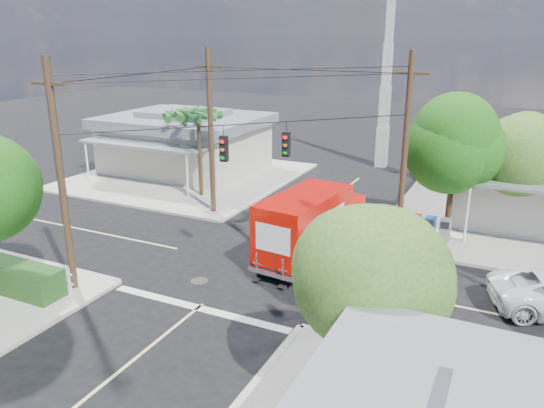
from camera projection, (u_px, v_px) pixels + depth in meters
The scene contains 15 objects.
ground at pixel (252, 264), 23.29m from camera, with size 120.00×120.00×0.00m, color black.
sidewalk_ne at pixel (529, 223), 28.10m from camera, with size 14.12×14.12×0.14m.
sidewalk_nw at pixel (187, 177), 37.08m from camera, with size 14.12×14.12×0.14m.
road_markings at pixel (236, 277), 22.03m from camera, with size 32.00×32.00×0.01m.
building_nw at pixel (185, 141), 38.23m from camera, with size 10.80×10.20×4.30m.
radio_tower at pixel (386, 91), 38.47m from camera, with size 0.80×0.80×17.00m.
tree_ne_front at pixel (456, 144), 24.63m from camera, with size 4.21×4.14×6.66m.
tree_ne_back at pixel (517, 152), 25.62m from camera, with size 3.77×3.66×5.82m.
tree_se at pixel (366, 276), 12.94m from camera, with size 3.67×3.54×5.62m.
palm_nw_front at pixel (198, 115), 31.25m from camera, with size 3.01×3.08×5.59m.
palm_nw_back at pixel (185, 116), 33.48m from camera, with size 3.01×3.08×5.19m.
utility_poles at pixel (237, 150), 23.87m from camera, with size 12.00×10.68×9.00m.
picket_fence at pixel (18, 266), 21.50m from camera, with size 5.94×0.06×1.00m.
vending_boxes at pixel (430, 227), 25.70m from camera, with size 1.90×0.50×1.10m.
delivery_truck at pixel (311, 224), 23.62m from camera, with size 2.99×7.35×3.10m.
Camera 1 is at (10.04, -18.83, 9.73)m, focal length 35.00 mm.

